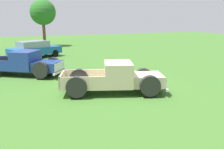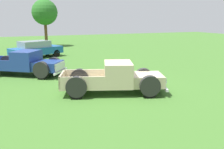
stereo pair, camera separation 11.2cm
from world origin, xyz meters
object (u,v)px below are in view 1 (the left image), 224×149
object	(u,v)px
oak_tree_east	(43,12)
pickup_truck_foreground	(119,78)
pickup_truck_behind_left	(27,64)
sedan_distant_a	(34,49)

from	to	relation	value
oak_tree_east	pickup_truck_foreground	bearing A→B (deg)	-88.69
pickup_truck_behind_left	sedan_distant_a	bearing A→B (deg)	80.86
pickup_truck_foreground	pickup_truck_behind_left	distance (m)	6.65
oak_tree_east	sedan_distant_a	bearing A→B (deg)	-103.28
pickup_truck_foreground	pickup_truck_behind_left	world-z (taller)	pickup_truck_behind_left
pickup_truck_foreground	pickup_truck_behind_left	bearing A→B (deg)	124.06
pickup_truck_behind_left	oak_tree_east	xyz separation A→B (m)	(3.23, 15.92, 3.42)
pickup_truck_foreground	oak_tree_east	bearing A→B (deg)	91.31
pickup_truck_behind_left	sedan_distant_a	xyz separation A→B (m)	(1.12, 6.96, 0.06)
pickup_truck_foreground	pickup_truck_behind_left	xyz separation A→B (m)	(-3.72, 5.51, 0.02)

